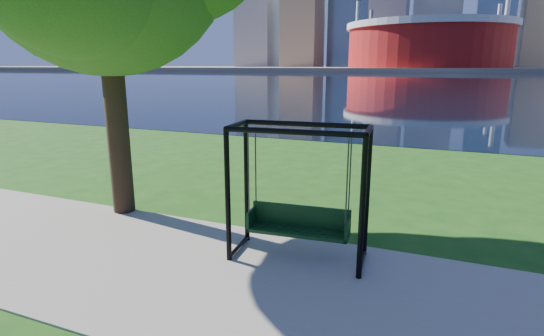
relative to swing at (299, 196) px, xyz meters
The scene contains 7 objects.
ground 1.32m from the swing, 110.78° to the right, with size 900.00×900.00×0.00m, color #1E5114.
path 1.61m from the swing, 101.93° to the right, with size 120.00×4.00×0.03m, color #9E937F.
river 101.38m from the swing, 90.13° to the left, with size 900.00×180.00×0.02m, color black.
far_bank 305.37m from the swing, 90.04° to the left, with size 900.00×228.00×2.00m, color #937F60.
stadium 234.96m from the swing, 92.50° to the left, with size 83.00×83.00×32.00m.
skyline 320.69m from the swing, 90.81° to the left, with size 392.00×66.00×96.50m.
swing is the anchor object (origin of this frame).
Camera 1 is at (2.44, -5.90, 3.30)m, focal length 28.00 mm.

